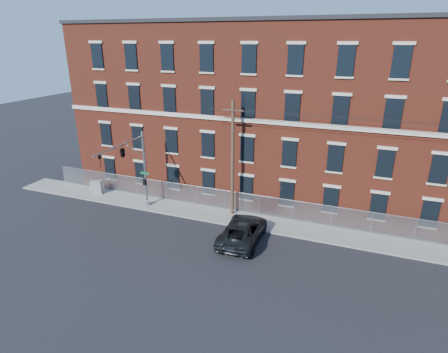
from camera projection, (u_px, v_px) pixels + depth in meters
ground at (183, 241)px, 28.78m from camera, size 140.00×140.00×0.00m
sidewalk at (349, 238)px, 29.10m from camera, size 65.00×3.00×0.12m
mill_building at (366, 115)px, 34.09m from camera, size 55.30×14.32×16.30m
chain_link_fence at (352, 219)px, 29.89m from camera, size 59.06×0.06×1.85m
traffic_signal_mast at (128, 158)px, 30.82m from camera, size 0.90×6.75×7.00m
utility_pole_near at (233, 157)px, 31.14m from camera, size 1.80×0.28×10.00m
pickup_truck at (243, 231)px, 28.54m from camera, size 2.99×6.18×1.70m
utility_cabinet at (96, 187)px, 36.96m from camera, size 1.21×0.88×1.37m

